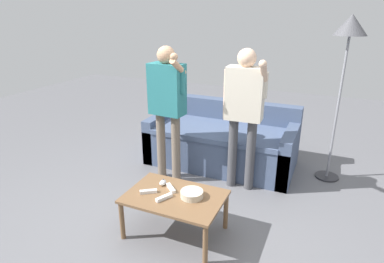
# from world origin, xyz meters

# --- Properties ---
(ground_plane) EXTENTS (12.00, 12.00, 0.00)m
(ground_plane) POSITION_xyz_m (0.00, 0.00, 0.00)
(ground_plane) COLOR slate
(couch) EXTENTS (1.90, 0.96, 0.79)m
(couch) POSITION_xyz_m (-0.00, 1.42, 0.29)
(couch) COLOR #475675
(couch) RESTS_ON ground
(coffee_table) EXTENTS (0.87, 0.59, 0.40)m
(coffee_table) POSITION_xyz_m (0.10, -0.21, 0.35)
(coffee_table) COLOR brown
(coffee_table) RESTS_ON ground
(snack_bowl) EXTENTS (0.20, 0.20, 0.06)m
(snack_bowl) POSITION_xyz_m (0.25, -0.17, 0.43)
(snack_bowl) COLOR beige
(snack_bowl) RESTS_ON coffee_table
(game_remote_nunchuk) EXTENTS (0.06, 0.09, 0.05)m
(game_remote_nunchuk) POSITION_xyz_m (-0.09, -0.08, 0.42)
(game_remote_nunchuk) COLOR white
(game_remote_nunchuk) RESTS_ON coffee_table
(floor_lamp) EXTENTS (0.35, 0.35, 1.92)m
(floor_lamp) POSITION_xyz_m (1.34, 1.53, 1.67)
(floor_lamp) COLOR #2D2D33
(floor_lamp) RESTS_ON ground
(player_left) EXTENTS (0.47, 0.35, 1.60)m
(player_left) POSITION_xyz_m (-0.44, 0.70, 1.01)
(player_left) COLOR #756656
(player_left) RESTS_ON ground
(player_right) EXTENTS (0.48, 0.34, 1.59)m
(player_right) POSITION_xyz_m (0.41, 0.87, 1.00)
(player_right) COLOR #47474C
(player_right) RESTS_ON ground
(game_remote_wand_near) EXTENTS (0.14, 0.13, 0.03)m
(game_remote_wand_near) POSITION_xyz_m (0.02, -0.13, 0.42)
(game_remote_wand_near) COLOR white
(game_remote_wand_near) RESTS_ON coffee_table
(game_remote_wand_far) EXTENTS (0.15, 0.12, 0.03)m
(game_remote_wand_far) POSITION_xyz_m (-0.13, -0.27, 0.42)
(game_remote_wand_far) COLOR white
(game_remote_wand_far) RESTS_ON coffee_table
(game_remote_wand_spare) EXTENTS (0.10, 0.16, 0.03)m
(game_remote_wand_spare) POSITION_xyz_m (0.04, -0.30, 0.42)
(game_remote_wand_spare) COLOR white
(game_remote_wand_spare) RESTS_ON coffee_table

